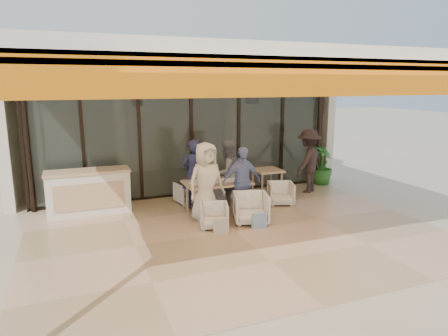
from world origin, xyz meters
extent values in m
plane|color=#C6B293|center=(0.00, 0.00, 0.00)|extent=(70.00, 70.00, 0.00)
cube|color=tan|center=(0.00, 0.00, 0.01)|extent=(8.00, 6.00, 0.01)
cube|color=silver|center=(0.00, 0.00, 3.30)|extent=(8.00, 6.00, 0.20)
cube|color=orange|center=(0.00, -2.94, 3.02)|extent=(8.00, 0.12, 0.45)
cube|color=orange|center=(0.00, -2.25, 3.14)|extent=(8.00, 1.50, 0.06)
cylinder|color=black|center=(-3.88, 2.88, 1.60)|extent=(0.12, 0.12, 3.20)
cylinder|color=black|center=(3.88, 2.88, 1.60)|extent=(0.12, 0.12, 3.20)
cube|color=#9EADA3|center=(0.00, 3.00, 1.60)|extent=(8.00, 0.03, 3.20)
cube|color=black|center=(0.00, 3.00, 0.04)|extent=(8.00, 0.10, 0.08)
cube|color=black|center=(0.00, 3.00, 3.16)|extent=(8.00, 0.10, 0.08)
cube|color=black|center=(-4.00, 3.00, 1.60)|extent=(0.08, 0.10, 3.20)
cube|color=black|center=(-2.70, 3.00, 1.60)|extent=(0.08, 0.10, 3.20)
cube|color=black|center=(-1.35, 3.00, 1.60)|extent=(0.08, 0.10, 3.20)
cube|color=black|center=(0.00, 3.00, 1.60)|extent=(0.08, 0.10, 3.20)
cube|color=black|center=(1.35, 3.00, 1.60)|extent=(0.08, 0.10, 3.20)
cube|color=black|center=(2.70, 3.00, 1.60)|extent=(0.08, 0.10, 3.20)
cube|color=black|center=(4.00, 3.00, 1.60)|extent=(0.08, 0.10, 3.20)
cube|color=silver|center=(0.00, 6.50, 1.70)|extent=(9.00, 0.25, 3.40)
cube|color=silver|center=(-4.40, 4.75, 1.70)|extent=(0.25, 3.50, 3.40)
cube|color=silver|center=(4.40, 4.75, 1.70)|extent=(0.25, 3.50, 3.40)
cube|color=silver|center=(0.00, 4.75, 3.40)|extent=(9.00, 3.50, 0.25)
cube|color=tan|center=(0.00, 4.75, 0.01)|extent=(8.00, 3.50, 0.02)
cylinder|color=silver|center=(-1.60, 4.60, 1.50)|extent=(0.40, 0.40, 3.00)
cylinder|color=silver|center=(1.80, 4.60, 1.50)|extent=(0.40, 0.40, 3.00)
cylinder|color=black|center=(-1.20, 4.20, 3.00)|extent=(0.03, 0.03, 0.70)
cube|color=black|center=(-1.20, 4.20, 2.55)|extent=(0.30, 0.30, 0.40)
sphere|color=#FFBF72|center=(-1.20, 4.20, 2.55)|extent=(0.18, 0.18, 0.18)
cylinder|color=black|center=(2.30, 4.20, 3.00)|extent=(0.03, 0.03, 0.70)
cube|color=black|center=(2.30, 4.20, 2.55)|extent=(0.30, 0.30, 0.40)
sphere|color=#FFBF72|center=(2.30, 4.20, 2.55)|extent=(0.18, 0.18, 0.18)
cylinder|color=black|center=(0.30, 4.00, 0.05)|extent=(0.40, 0.40, 0.05)
cylinder|color=black|center=(0.30, 4.00, 1.05)|extent=(0.04, 0.04, 2.10)
cone|color=#F05414|center=(0.30, 4.00, 1.70)|extent=(0.32, 0.32, 1.10)
cube|color=silver|center=(-2.67, 2.30, 0.50)|extent=(1.80, 0.60, 1.00)
cube|color=tan|center=(-2.67, 2.30, 1.01)|extent=(1.85, 0.65, 0.06)
cube|color=tan|center=(-2.67, 1.99, 0.50)|extent=(1.50, 0.02, 0.60)
cube|color=tan|center=(0.11, 1.36, 0.72)|extent=(1.50, 0.90, 0.05)
cube|color=white|center=(0.11, 1.36, 0.74)|extent=(1.30, 0.35, 0.01)
cylinder|color=tan|center=(-0.51, 1.04, 0.35)|extent=(0.06, 0.06, 0.70)
cylinder|color=tan|center=(0.73, 1.04, 0.35)|extent=(0.06, 0.06, 0.70)
cylinder|color=tan|center=(-0.51, 1.68, 0.35)|extent=(0.06, 0.06, 0.70)
cylinder|color=tan|center=(0.73, 1.68, 0.35)|extent=(0.06, 0.06, 0.70)
cylinder|color=white|center=(-0.34, 1.21, 0.81)|extent=(0.06, 0.06, 0.11)
cylinder|color=white|center=(-0.14, 1.56, 0.81)|extent=(0.06, 0.06, 0.11)
cylinder|color=white|center=(0.16, 1.26, 0.81)|extent=(0.06, 0.06, 0.11)
cylinder|color=white|center=(0.41, 1.54, 0.81)|extent=(0.06, 0.06, 0.11)
cylinder|color=white|center=(0.61, 1.16, 0.81)|extent=(0.06, 0.06, 0.11)
cylinder|color=brown|center=(-0.44, 1.51, 0.83)|extent=(0.07, 0.07, 0.16)
cylinder|color=black|center=(0.01, 1.64, 0.83)|extent=(0.09, 0.09, 0.17)
cylinder|color=black|center=(0.01, 1.64, 0.93)|extent=(0.10, 0.10, 0.01)
cylinder|color=white|center=(-0.34, 1.06, 0.76)|extent=(0.22, 0.22, 0.01)
cylinder|color=white|center=(0.56, 1.06, 0.76)|extent=(0.22, 0.22, 0.01)
cylinder|color=white|center=(-0.34, 1.68, 0.76)|extent=(0.22, 0.22, 0.01)
cylinder|color=white|center=(0.56, 1.68, 0.76)|extent=(0.22, 0.22, 0.01)
imported|color=white|center=(-0.31, 2.31, 0.30)|extent=(0.68, 0.65, 0.60)
imported|color=white|center=(0.53, 2.31, 0.29)|extent=(0.66, 0.64, 0.58)
imported|color=white|center=(-0.31, 0.41, 0.29)|extent=(0.70, 0.68, 0.59)
imported|color=white|center=(0.53, 0.41, 0.37)|extent=(0.87, 0.84, 0.73)
imported|color=#191B39|center=(-0.31, 1.81, 0.84)|extent=(0.62, 0.41, 1.69)
imported|color=slate|center=(0.53, 1.81, 0.82)|extent=(0.94, 0.82, 1.63)
imported|color=beige|center=(-0.31, 0.91, 0.87)|extent=(0.94, 0.72, 1.74)
imported|color=#6975AF|center=(0.53, 0.91, 0.80)|extent=(0.96, 0.46, 1.60)
cube|color=silver|center=(-0.31, 0.01, 0.17)|extent=(0.30, 0.10, 0.34)
cube|color=#99BFD8|center=(0.53, 0.01, 0.17)|extent=(0.30, 0.10, 0.34)
cube|color=tan|center=(1.80, 2.12, 0.72)|extent=(0.70, 0.70, 0.05)
cylinder|color=tan|center=(1.52, 1.84, 0.35)|extent=(0.05, 0.05, 0.70)
cylinder|color=tan|center=(2.08, 1.84, 0.35)|extent=(0.05, 0.05, 0.70)
cylinder|color=tan|center=(1.52, 2.40, 0.35)|extent=(0.05, 0.05, 0.70)
cylinder|color=tan|center=(2.08, 2.40, 0.35)|extent=(0.05, 0.05, 0.70)
imported|color=white|center=(1.80, 1.37, 0.31)|extent=(0.76, 0.73, 0.62)
imported|color=black|center=(3.04, 2.08, 0.88)|extent=(1.31, 1.17, 1.77)
imported|color=#1E5919|center=(3.93, 2.71, 0.59)|extent=(0.92, 0.92, 1.17)
camera|label=1|loc=(-3.00, -7.01, 2.94)|focal=32.00mm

